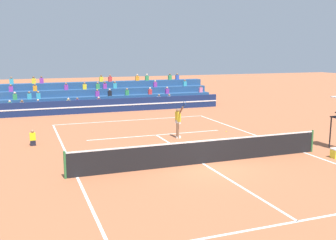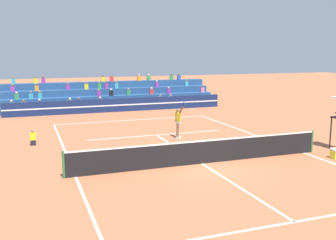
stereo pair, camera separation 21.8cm
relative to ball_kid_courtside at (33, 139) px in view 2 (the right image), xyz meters
The scene contains 8 objects.
ground_plane 9.38m from the ball_kid_courtside, 42.10° to the right, with size 120.00×120.00×0.00m, color #AD603D.
court_lines 9.38m from the ball_kid_courtside, 42.10° to the right, with size 11.10×23.90×0.01m.
tennis_net 9.38m from the ball_kid_courtside, 42.10° to the right, with size 12.00×0.10×1.10m.
sponsor_banner_wall 12.15m from the ball_kid_courtside, 55.09° to the left, with size 18.00×0.26×1.10m.
bleacher_stand 14.86m from the ball_kid_courtside, 62.14° to the left, with size 18.45×3.80×2.83m.
ball_kid_courtside is the anchor object (origin of this frame).
tennis_player 7.97m from the ball_kid_courtside, ahead, with size 0.33×1.34×2.31m.
tennis_ball 11.32m from the ball_kid_courtside, ahead, with size 0.07×0.07×0.07m, color #C6DB33.
Camera 2 is at (-7.15, -15.30, 4.92)m, focal length 42.00 mm.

